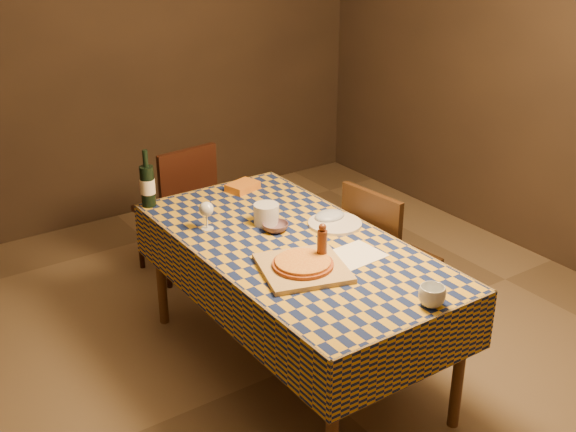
{
  "coord_description": "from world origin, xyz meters",
  "views": [
    {
      "loc": [
        -1.89,
        -2.7,
        2.39
      ],
      "look_at": [
        0.0,
        0.05,
        0.9
      ],
      "focal_mm": 45.0,
      "sensor_mm": 36.0,
      "label": 1
    }
  ],
  "objects_px": {
    "white_plate": "(335,223)",
    "bowl": "(275,227)",
    "pizza": "(303,263)",
    "chair_right": "(383,253)",
    "cutting_board": "(303,268)",
    "chair_far": "(180,204)",
    "dining_table": "(294,256)",
    "wine_bottle": "(148,185)"
  },
  "relations": [
    {
      "from": "white_plate",
      "to": "bowl",
      "type": "bearing_deg",
      "value": 158.37
    },
    {
      "from": "pizza",
      "to": "chair_right",
      "type": "height_order",
      "value": "chair_right"
    },
    {
      "from": "cutting_board",
      "to": "bowl",
      "type": "bearing_deg",
      "value": 72.75
    },
    {
      "from": "cutting_board",
      "to": "white_plate",
      "type": "distance_m",
      "value": 0.54
    },
    {
      "from": "cutting_board",
      "to": "pizza",
      "type": "relative_size",
      "value": 1.01
    },
    {
      "from": "bowl",
      "to": "chair_far",
      "type": "relative_size",
      "value": 0.15
    },
    {
      "from": "dining_table",
      "to": "cutting_board",
      "type": "height_order",
      "value": "cutting_board"
    },
    {
      "from": "pizza",
      "to": "chair_right",
      "type": "bearing_deg",
      "value": 19.93
    },
    {
      "from": "pizza",
      "to": "white_plate",
      "type": "height_order",
      "value": "pizza"
    },
    {
      "from": "white_plate",
      "to": "chair_right",
      "type": "distance_m",
      "value": 0.41
    },
    {
      "from": "pizza",
      "to": "white_plate",
      "type": "bearing_deg",
      "value": 35.96
    },
    {
      "from": "bowl",
      "to": "white_plate",
      "type": "relative_size",
      "value": 0.48
    },
    {
      "from": "bowl",
      "to": "wine_bottle",
      "type": "relative_size",
      "value": 0.41
    },
    {
      "from": "pizza",
      "to": "wine_bottle",
      "type": "xyz_separation_m",
      "value": [
        -0.27,
        1.13,
        0.09
      ]
    },
    {
      "from": "cutting_board",
      "to": "chair_right",
      "type": "distance_m",
      "value": 0.85
    },
    {
      "from": "wine_bottle",
      "to": "chair_right",
      "type": "xyz_separation_m",
      "value": [
        1.03,
        -0.85,
        -0.37
      ]
    },
    {
      "from": "bowl",
      "to": "chair_far",
      "type": "xyz_separation_m",
      "value": [
        0.0,
        1.14,
        -0.27
      ]
    },
    {
      "from": "bowl",
      "to": "chair_right",
      "type": "bearing_deg",
      "value": -14.63
    },
    {
      "from": "pizza",
      "to": "wine_bottle",
      "type": "bearing_deg",
      "value": 103.46
    },
    {
      "from": "cutting_board",
      "to": "chair_far",
      "type": "relative_size",
      "value": 0.42
    },
    {
      "from": "dining_table",
      "to": "pizza",
      "type": "xyz_separation_m",
      "value": [
        -0.13,
        -0.27,
        0.11
      ]
    },
    {
      "from": "bowl",
      "to": "white_plate",
      "type": "distance_m",
      "value": 0.33
    },
    {
      "from": "white_plate",
      "to": "chair_far",
      "type": "xyz_separation_m",
      "value": [
        -0.3,
        1.26,
        -0.26
      ]
    },
    {
      "from": "chair_right",
      "to": "bowl",
      "type": "bearing_deg",
      "value": 165.37
    },
    {
      "from": "bowl",
      "to": "chair_far",
      "type": "height_order",
      "value": "chair_far"
    },
    {
      "from": "pizza",
      "to": "dining_table",
      "type": "bearing_deg",
      "value": 63.46
    },
    {
      "from": "dining_table",
      "to": "chair_far",
      "type": "relative_size",
      "value": 1.98
    },
    {
      "from": "cutting_board",
      "to": "bowl",
      "type": "xyz_separation_m",
      "value": [
        0.14,
        0.44,
        0.01
      ]
    },
    {
      "from": "chair_right",
      "to": "chair_far",
      "type": "bearing_deg",
      "value": 115.52
    },
    {
      "from": "chair_far",
      "to": "chair_right",
      "type": "relative_size",
      "value": 1.0
    },
    {
      "from": "wine_bottle",
      "to": "chair_far",
      "type": "bearing_deg",
      "value": 47.98
    },
    {
      "from": "dining_table",
      "to": "chair_right",
      "type": "height_order",
      "value": "chair_right"
    },
    {
      "from": "cutting_board",
      "to": "wine_bottle",
      "type": "relative_size",
      "value": 1.17
    },
    {
      "from": "dining_table",
      "to": "white_plate",
      "type": "xyz_separation_m",
      "value": [
        0.31,
        0.05,
        0.08
      ]
    },
    {
      "from": "cutting_board",
      "to": "chair_far",
      "type": "xyz_separation_m",
      "value": [
        0.14,
        1.58,
        -0.26
      ]
    },
    {
      "from": "wine_bottle",
      "to": "white_plate",
      "type": "height_order",
      "value": "wine_bottle"
    },
    {
      "from": "dining_table",
      "to": "pizza",
      "type": "distance_m",
      "value": 0.32
    },
    {
      "from": "dining_table",
      "to": "bowl",
      "type": "bearing_deg",
      "value": 89.27
    },
    {
      "from": "white_plate",
      "to": "chair_right",
      "type": "height_order",
      "value": "chair_right"
    },
    {
      "from": "pizza",
      "to": "bowl",
      "type": "relative_size",
      "value": 2.79
    },
    {
      "from": "dining_table",
      "to": "bowl",
      "type": "distance_m",
      "value": 0.2
    },
    {
      "from": "dining_table",
      "to": "chair_far",
      "type": "distance_m",
      "value": 1.32
    }
  ]
}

